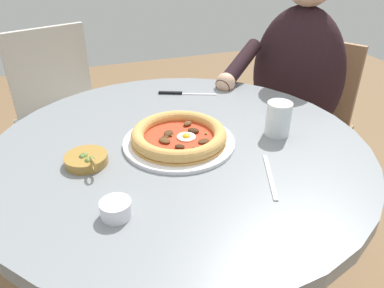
# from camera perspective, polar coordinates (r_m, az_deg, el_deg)

# --- Properties ---
(dining_table) EXTENTS (0.99, 0.99, 0.73)m
(dining_table) POSITION_cam_1_polar(r_m,az_deg,el_deg) (1.04, -1.90, -6.23)
(dining_table) COLOR gray
(dining_table) RESTS_ON ground
(pizza_on_plate) EXTENTS (0.29, 0.29, 0.04)m
(pizza_on_plate) POSITION_cam_1_polar(r_m,az_deg,el_deg) (0.96, -2.09, 1.09)
(pizza_on_plate) COLOR white
(pizza_on_plate) RESTS_ON dining_table
(water_glass) EXTENTS (0.07, 0.07, 0.09)m
(water_glass) POSITION_cam_1_polar(r_m,az_deg,el_deg) (1.03, 13.16, 3.51)
(water_glass) COLOR silver
(water_glass) RESTS_ON dining_table
(steak_knife) EXTENTS (0.09, 0.19, 0.01)m
(steak_knife) POSITION_cam_1_polar(r_m,az_deg,el_deg) (1.27, -2.06, 7.86)
(steak_knife) COLOR silver
(steak_knife) RESTS_ON dining_table
(ramekin_capers) EXTENTS (0.06, 0.06, 0.03)m
(ramekin_capers) POSITION_cam_1_polar(r_m,az_deg,el_deg) (0.74, -11.69, -9.71)
(ramekin_capers) COLOR white
(ramekin_capers) RESTS_ON dining_table
(olive_pan) EXTENTS (0.13, 0.10, 0.05)m
(olive_pan) POSITION_cam_1_polar(r_m,az_deg,el_deg) (0.92, -16.01, -2.30)
(olive_pan) COLOR olive
(olive_pan) RESTS_ON dining_table
(fork_utensil) EXTENTS (0.17, 0.08, 0.00)m
(fork_utensil) POSITION_cam_1_polar(r_m,az_deg,el_deg) (0.86, 11.96, -4.87)
(fork_utensil) COLOR #BCBCC1
(fork_utensil) RESTS_ON dining_table
(diner_person) EXTENTS (0.44, 0.58, 1.15)m
(diner_person) POSITION_cam_1_polar(r_m,az_deg,el_deg) (1.61, 14.77, 3.19)
(diner_person) COLOR #282833
(diner_person) RESTS_ON ground
(cafe_chair_diner) EXTENTS (0.54, 0.54, 0.82)m
(cafe_chair_diner) POSITION_cam_1_polar(r_m,az_deg,el_deg) (1.73, 16.74, 4.40)
(cafe_chair_diner) COLOR #957050
(cafe_chair_diner) RESTS_ON ground
(cafe_chair_spare_far) EXTENTS (0.51, 0.51, 0.85)m
(cafe_chair_spare_far) POSITION_cam_1_polar(r_m,az_deg,el_deg) (1.79, -19.18, 5.49)
(cafe_chair_spare_far) COLOR beige
(cafe_chair_spare_far) RESTS_ON ground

